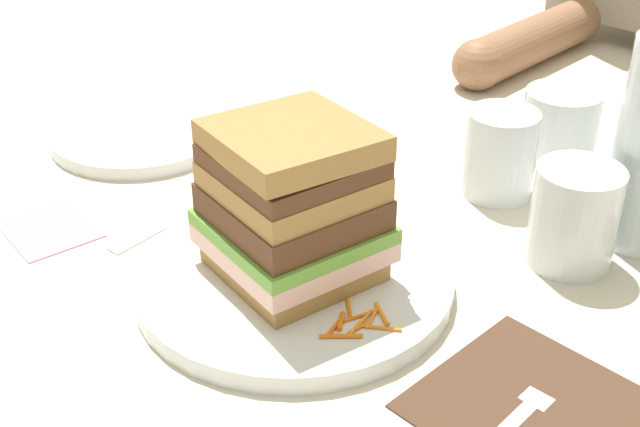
% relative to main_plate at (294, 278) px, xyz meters
% --- Properties ---
extents(ground_plane, '(3.00, 3.00, 0.00)m').
position_rel_main_plate_xyz_m(ground_plane, '(0.01, -0.01, -0.01)').
color(ground_plane, beige).
extents(main_plate, '(0.26, 0.26, 0.02)m').
position_rel_main_plate_xyz_m(main_plate, '(0.00, 0.00, 0.00)').
color(main_plate, white).
rests_on(main_plate, ground_plane).
extents(sandwich, '(0.14, 0.14, 0.13)m').
position_rel_main_plate_xyz_m(sandwich, '(-0.00, 0.00, 0.07)').
color(sandwich, '#A87A42').
rests_on(sandwich, main_plate).
extents(carrot_shred_0, '(0.02, 0.02, 0.00)m').
position_rel_main_plate_xyz_m(carrot_shred_0, '(-0.08, 0.02, 0.01)').
color(carrot_shred_0, orange).
rests_on(carrot_shred_0, main_plate).
extents(carrot_shred_1, '(0.03, 0.00, 0.00)m').
position_rel_main_plate_xyz_m(carrot_shred_1, '(-0.08, 0.02, 0.01)').
color(carrot_shred_1, orange).
rests_on(carrot_shred_1, main_plate).
extents(carrot_shred_2, '(0.03, 0.01, 0.00)m').
position_rel_main_plate_xyz_m(carrot_shred_2, '(-0.09, 0.01, 0.01)').
color(carrot_shred_2, orange).
rests_on(carrot_shred_2, main_plate).
extents(carrot_shred_3, '(0.01, 0.03, 0.00)m').
position_rel_main_plate_xyz_m(carrot_shred_3, '(-0.07, 0.03, 0.01)').
color(carrot_shred_3, orange).
rests_on(carrot_shred_3, main_plate).
extents(carrot_shred_4, '(0.01, 0.02, 0.00)m').
position_rel_main_plate_xyz_m(carrot_shred_4, '(-0.06, 0.02, 0.01)').
color(carrot_shred_4, orange).
rests_on(carrot_shred_4, main_plate).
extents(carrot_shred_5, '(0.01, 0.02, 0.00)m').
position_rel_main_plate_xyz_m(carrot_shred_5, '(-0.10, 0.01, 0.01)').
color(carrot_shred_5, orange).
rests_on(carrot_shred_5, main_plate).
extents(carrot_shred_6, '(0.00, 0.03, 0.00)m').
position_rel_main_plate_xyz_m(carrot_shred_6, '(-0.08, 0.03, 0.01)').
color(carrot_shred_6, orange).
rests_on(carrot_shred_6, main_plate).
extents(carrot_shred_7, '(0.03, 0.01, 0.00)m').
position_rel_main_plate_xyz_m(carrot_shred_7, '(-0.06, 0.03, 0.01)').
color(carrot_shred_7, orange).
rests_on(carrot_shred_7, main_plate).
extents(carrot_shred_8, '(0.03, 0.02, 0.00)m').
position_rel_main_plate_xyz_m(carrot_shred_8, '(-0.10, 0.02, 0.01)').
color(carrot_shred_8, orange).
rests_on(carrot_shred_8, main_plate).
extents(carrot_shred_9, '(0.02, 0.02, 0.00)m').
position_rel_main_plate_xyz_m(carrot_shred_9, '(-0.08, 0.01, 0.01)').
color(carrot_shred_9, orange).
rests_on(carrot_shred_9, main_plate).
extents(carrot_shred_10, '(0.01, 0.03, 0.00)m').
position_rel_main_plate_xyz_m(carrot_shred_10, '(0.08, -0.01, 0.01)').
color(carrot_shred_10, orange).
rests_on(carrot_shred_10, main_plate).
extents(carrot_shred_11, '(0.01, 0.03, 0.00)m').
position_rel_main_plate_xyz_m(carrot_shred_11, '(0.09, -0.00, 0.01)').
color(carrot_shred_11, orange).
rests_on(carrot_shred_11, main_plate).
extents(carrot_shred_12, '(0.00, 0.02, 0.00)m').
position_rel_main_plate_xyz_m(carrot_shred_12, '(0.09, -0.02, 0.01)').
color(carrot_shred_12, orange).
rests_on(carrot_shred_12, main_plate).
extents(carrot_shred_13, '(0.02, 0.02, 0.00)m').
position_rel_main_plate_xyz_m(carrot_shred_13, '(0.09, 0.00, 0.01)').
color(carrot_shred_13, orange).
rests_on(carrot_shred_13, main_plate).
extents(carrot_shred_14, '(0.02, 0.02, 0.00)m').
position_rel_main_plate_xyz_m(carrot_shred_14, '(0.09, -0.04, 0.01)').
color(carrot_shred_14, orange).
rests_on(carrot_shred_14, main_plate).
extents(carrot_shred_15, '(0.01, 0.02, 0.00)m').
position_rel_main_plate_xyz_m(carrot_shred_15, '(0.08, -0.03, 0.01)').
color(carrot_shred_15, orange).
rests_on(carrot_shred_15, main_plate).
extents(carrot_shred_16, '(0.03, 0.02, 0.00)m').
position_rel_main_plate_xyz_m(carrot_shred_16, '(0.10, -0.01, 0.01)').
color(carrot_shred_16, orange).
rests_on(carrot_shred_16, main_plate).
extents(carrot_shred_17, '(0.02, 0.02, 0.00)m').
position_rel_main_plate_xyz_m(carrot_shred_17, '(0.07, -0.01, 0.01)').
color(carrot_shred_17, orange).
rests_on(carrot_shred_17, main_plate).
extents(carrot_shred_18, '(0.01, 0.03, 0.00)m').
position_rel_main_plate_xyz_m(carrot_shred_18, '(0.08, -0.01, 0.01)').
color(carrot_shred_18, orange).
rests_on(carrot_shred_18, main_plate).
extents(carrot_shred_19, '(0.01, 0.02, 0.00)m').
position_rel_main_plate_xyz_m(carrot_shred_19, '(0.07, -0.02, 0.01)').
color(carrot_shred_19, orange).
rests_on(carrot_shred_19, main_plate).
extents(napkin_dark, '(0.14, 0.14, 0.00)m').
position_rel_main_plate_xyz_m(napkin_dark, '(0.21, 0.02, -0.01)').
color(napkin_dark, '#4C3323').
rests_on(napkin_dark, ground_plane).
extents(fork, '(0.02, 0.17, 0.00)m').
position_rel_main_plate_xyz_m(fork, '(0.21, -0.01, -0.00)').
color(fork, silver).
rests_on(fork, napkin_dark).
extents(knife, '(0.03, 0.20, 0.00)m').
position_rel_main_plate_xyz_m(knife, '(-0.16, 0.02, -0.01)').
color(knife, silver).
rests_on(knife, ground_plane).
extents(juice_glass, '(0.07, 0.07, 0.09)m').
position_rel_main_plate_xyz_m(juice_glass, '(0.14, 0.19, 0.03)').
color(juice_glass, white).
rests_on(juice_glass, ground_plane).
extents(empty_tumbler_1, '(0.07, 0.07, 0.08)m').
position_rel_main_plate_xyz_m(empty_tumbler_1, '(0.03, 0.24, 0.03)').
color(empty_tumbler_1, silver).
rests_on(empty_tumbler_1, ground_plane).
extents(empty_tumbler_2, '(0.08, 0.08, 0.07)m').
position_rel_main_plate_xyz_m(empty_tumbler_2, '(0.03, 0.36, 0.03)').
color(empty_tumbler_2, silver).
rests_on(empty_tumbler_2, ground_plane).
extents(side_plate, '(0.19, 0.19, 0.01)m').
position_rel_main_plate_xyz_m(side_plate, '(-0.31, 0.07, -0.00)').
color(side_plate, white).
rests_on(side_plate, ground_plane).
extents(napkin_pink, '(0.09, 0.08, 0.00)m').
position_rel_main_plate_xyz_m(napkin_pink, '(-0.22, -0.09, -0.01)').
color(napkin_pink, pink).
rests_on(napkin_pink, ground_plane).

